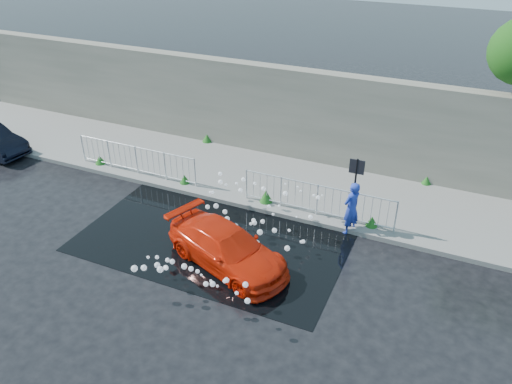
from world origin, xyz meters
TOP-DOWN VIEW (x-y plane):
  - ground at (0.00, 0.00)m, footprint 90.00×90.00m
  - pavement at (0.00, 5.00)m, footprint 30.00×4.00m
  - curb at (0.00, 3.00)m, footprint 30.00×0.25m
  - retaining_wall at (0.00, 7.20)m, footprint 30.00×0.60m
  - puddle at (0.50, 1.00)m, footprint 8.00×5.00m
  - sign_post at (4.20, 3.10)m, footprint 0.45×0.06m
  - railing_left at (-4.00, 3.35)m, footprint 5.05×0.05m
  - railing_right at (3.00, 3.35)m, footprint 5.05×0.05m
  - weeds at (-0.10, 4.40)m, footprint 12.17×3.93m
  - water_spray at (1.12, 0.67)m, footprint 3.70×5.56m
  - red_car at (1.45, 0.01)m, footprint 4.25×2.86m
  - person at (4.19, 3.00)m, footprint 0.67×0.76m

SIDE VIEW (x-z plane):
  - ground at x=0.00m, z-range 0.00..0.00m
  - puddle at x=0.50m, z-range 0.00..0.01m
  - pavement at x=0.00m, z-range 0.00..0.15m
  - curb at x=0.00m, z-range 0.00..0.16m
  - weeds at x=-0.10m, z-range 0.11..0.55m
  - red_car at x=1.45m, z-range 0.00..1.14m
  - water_spray at x=1.12m, z-range 0.12..1.20m
  - railing_left at x=-4.00m, z-range 0.19..1.29m
  - railing_right at x=3.00m, z-range 0.19..1.29m
  - person at x=4.19m, z-range 0.00..1.75m
  - sign_post at x=4.20m, z-range 0.47..2.97m
  - retaining_wall at x=0.00m, z-range 0.15..3.65m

